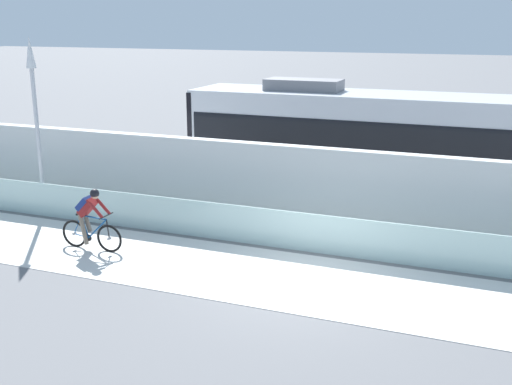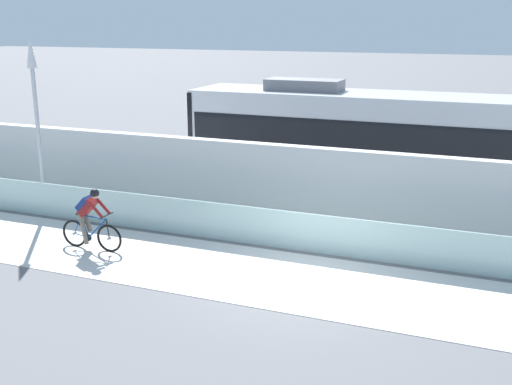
{
  "view_description": "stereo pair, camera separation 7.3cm",
  "coord_description": "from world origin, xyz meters",
  "views": [
    {
      "loc": [
        3.75,
        -12.31,
        5.62
      ],
      "look_at": [
        -1.96,
        2.35,
        1.25
      ],
      "focal_mm": 43.66,
      "sensor_mm": 36.0,
      "label": 1
    },
    {
      "loc": [
        3.81,
        -12.28,
        5.62
      ],
      "look_at": [
        -1.96,
        2.35,
        1.25
      ],
      "focal_mm": 43.66,
      "sensor_mm": 36.0,
      "label": 2
    }
  ],
  "objects": [
    {
      "name": "ground_plane",
      "position": [
        0.0,
        0.0,
        0.0
      ],
      "size": [
        200.0,
        200.0,
        0.0
      ],
      "primitive_type": "plane",
      "color": "slate"
    },
    {
      "name": "lamp_post_antenna",
      "position": [
        -8.75,
        2.15,
        3.29
      ],
      "size": [
        0.28,
        0.28,
        5.2
      ],
      "color": "gray",
      "rests_on": "ground"
    },
    {
      "name": "tram_rail_near",
      "position": [
        0.0,
        6.13,
        0.0
      ],
      "size": [
        32.0,
        0.08,
        0.01
      ],
      "primitive_type": "cube",
      "color": "#595654",
      "rests_on": "ground"
    },
    {
      "name": "tram",
      "position": [
        -0.11,
        6.85,
        1.89
      ],
      "size": [
        11.06,
        2.54,
        3.81
      ],
      "color": "silver",
      "rests_on": "ground"
    },
    {
      "name": "concrete_barrier_wall",
      "position": [
        0.0,
        3.65,
        1.15
      ],
      "size": [
        32.0,
        0.36,
        2.3
      ],
      "primitive_type": "cube",
      "color": "silver",
      "rests_on": "ground"
    },
    {
      "name": "tram_rail_far",
      "position": [
        0.0,
        7.57,
        0.0
      ],
      "size": [
        32.0,
        0.08,
        0.01
      ],
      "primitive_type": "cube",
      "color": "#595654",
      "rests_on": "ground"
    },
    {
      "name": "glass_parapet",
      "position": [
        0.0,
        1.85,
        0.5
      ],
      "size": [
        32.0,
        0.05,
        1.0
      ],
      "primitive_type": "cube",
      "color": "silver",
      "rests_on": "ground"
    },
    {
      "name": "bike_path_deck",
      "position": [
        0.0,
        0.0,
        0.01
      ],
      "size": [
        32.0,
        3.2,
        0.01
      ],
      "primitive_type": "cube",
      "color": "silver",
      "rests_on": "ground"
    },
    {
      "name": "cyclist_on_bike",
      "position": [
        -5.51,
        -0.0,
        0.8
      ],
      "size": [
        1.77,
        0.58,
        1.61
      ],
      "color": "black",
      "rests_on": "ground"
    }
  ]
}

